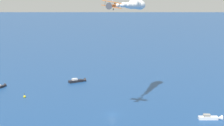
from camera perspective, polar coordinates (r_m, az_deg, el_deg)
ground_plane at (r=152.03m, az=0.00°, el=-6.92°), size 2000.00×2000.00×0.00m
motorboat_near_centre at (r=206.94m, az=-4.61°, el=-2.38°), size 9.09×4.51×2.56m
motorboat_offshore at (r=149.70m, az=13.26°, el=-7.18°), size 8.43×4.46×2.37m
motorboat_trailing at (r=200.53m, az=-14.77°, el=-3.08°), size 5.98×6.66×2.07m
marker_buoy at (r=179.48m, az=-11.70°, el=-4.46°), size 1.10×1.10×2.10m
biplane_lead at (r=145.76m, az=-0.03°, el=7.76°), size 6.73×6.88×3.66m
smoke_trail_lead at (r=173.92m, az=3.06°, el=7.88°), size 23.53×30.46×5.18m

